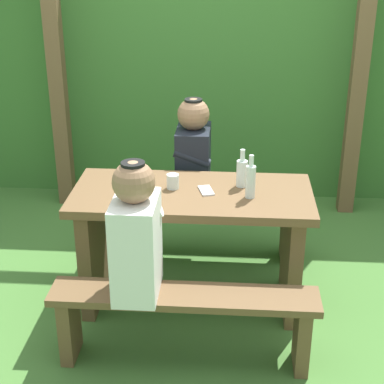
% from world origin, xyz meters
% --- Properties ---
extents(ground_plane, '(12.00, 12.00, 0.00)m').
position_xyz_m(ground_plane, '(0.00, 0.00, 0.00)').
color(ground_plane, '#437332').
extents(hedge_backdrop, '(6.40, 0.65, 2.07)m').
position_xyz_m(hedge_backdrop, '(0.00, 1.99, 1.03)').
color(hedge_backdrop, '#3B6F2E').
rests_on(hedge_backdrop, ground_plane).
extents(pergola_post_left, '(0.12, 0.12, 2.25)m').
position_xyz_m(pergola_post_left, '(-1.17, 1.42, 1.12)').
color(pergola_post_left, brown).
rests_on(pergola_post_left, ground_plane).
extents(pergola_post_right, '(0.12, 0.12, 2.25)m').
position_xyz_m(pergola_post_right, '(1.17, 1.42, 1.12)').
color(pergola_post_right, brown).
rests_on(pergola_post_right, ground_plane).
extents(picnic_table, '(1.40, 0.64, 0.75)m').
position_xyz_m(picnic_table, '(0.00, 0.00, 0.51)').
color(picnic_table, brown).
rests_on(picnic_table, ground_plane).
extents(bench_near, '(1.40, 0.24, 0.43)m').
position_xyz_m(bench_near, '(0.00, -0.58, 0.31)').
color(bench_near, brown).
rests_on(bench_near, ground_plane).
extents(bench_far, '(1.40, 0.24, 0.43)m').
position_xyz_m(bench_far, '(0.00, 0.58, 0.31)').
color(bench_far, brown).
rests_on(bench_far, ground_plane).
extents(person_white_shirt, '(0.25, 0.35, 0.72)m').
position_xyz_m(person_white_shirt, '(-0.24, -0.57, 0.76)').
color(person_white_shirt, white).
rests_on(person_white_shirt, bench_near).
extents(person_black_coat, '(0.25, 0.35, 0.72)m').
position_xyz_m(person_black_coat, '(-0.03, 0.57, 0.76)').
color(person_black_coat, black).
rests_on(person_black_coat, bench_far).
extents(drinking_glass, '(0.07, 0.07, 0.09)m').
position_xyz_m(drinking_glass, '(-0.12, 0.04, 0.79)').
color(drinking_glass, silver).
rests_on(drinking_glass, picnic_table).
extents(bottle_left, '(0.07, 0.07, 0.23)m').
position_xyz_m(bottle_left, '(0.29, 0.10, 0.84)').
color(bottle_left, silver).
rests_on(bottle_left, picnic_table).
extents(bottle_right, '(0.06, 0.06, 0.25)m').
position_xyz_m(bottle_right, '(0.33, -0.06, 0.85)').
color(bottle_right, silver).
rests_on(bottle_right, picnic_table).
extents(cell_phone, '(0.11, 0.15, 0.01)m').
position_xyz_m(cell_phone, '(0.08, 0.01, 0.75)').
color(cell_phone, silver).
rests_on(cell_phone, picnic_table).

